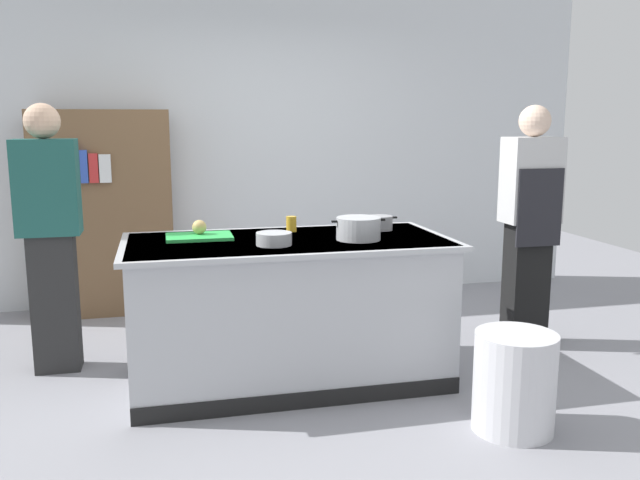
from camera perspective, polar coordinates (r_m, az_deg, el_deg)
ground_plane at (r=4.31m, az=-2.67°, el=-11.81°), size 10.00×10.00×0.00m
back_wall at (r=6.07m, az=-6.59°, el=9.07°), size 6.40×0.12×3.00m
counter_island at (r=4.16m, az=-2.72°, el=-5.85°), size 1.98×0.98×0.90m
cutting_board at (r=4.15m, az=-10.31°, el=0.28°), size 0.40×0.28×0.02m
onion at (r=4.18m, az=-10.30°, el=1.10°), size 0.09×0.09×0.09m
stock_pot at (r=4.04m, az=3.31°, el=1.00°), size 0.34×0.27×0.14m
sauce_pan at (r=4.41m, az=5.19°, el=1.48°), size 0.23×0.16×0.09m
mixing_bowl at (r=3.87m, az=-3.97°, el=0.10°), size 0.21×0.21×0.07m
juice_cup at (r=4.33m, az=-2.47°, el=1.39°), size 0.07×0.07×0.10m
trash_bin at (r=3.70m, az=16.30°, el=-11.59°), size 0.43×0.43×0.53m
person_chef at (r=4.95m, az=17.50°, el=1.61°), size 0.38×0.25×1.72m
person_guest at (r=4.56m, az=-22.10°, el=0.59°), size 0.38×0.24×1.72m
bookshelf at (r=5.79m, az=-17.99°, el=2.16°), size 1.10×0.31×1.70m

